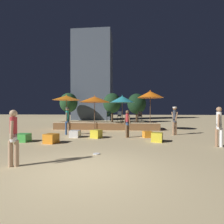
{
  "coord_description": "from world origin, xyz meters",
  "views": [
    {
      "loc": [
        1.25,
        -4.58,
        1.64
      ],
      "look_at": [
        0.0,
        7.72,
        1.53
      ],
      "focal_mm": 28.0,
      "sensor_mm": 36.0,
      "label": 1
    }
  ],
  "objects_px": {
    "person_3": "(67,119)",
    "cube_seat_1": "(96,134)",
    "person_0": "(219,125)",
    "person_4": "(14,136)",
    "patio_umbrella_0": "(150,94)",
    "patio_umbrella_1": "(95,99)",
    "cube_seat_0": "(51,138)",
    "person_2": "(175,118)",
    "person_1": "(127,123)",
    "bistro_chair_1": "(119,115)",
    "cube_seat_4": "(147,134)",
    "cube_seat_3": "(157,137)",
    "frisbee_disc": "(96,154)",
    "background_tree_0": "(69,103)",
    "cube_seat_5": "(23,138)",
    "patio_umbrella_2": "(122,99)",
    "background_tree_1": "(137,104)",
    "bistro_chair_2": "(109,115)",
    "background_tree_2": "(112,103)",
    "patio_umbrella_3": "(66,98)",
    "bistro_chair_0": "(140,115)",
    "cube_seat_2": "(75,134)"
  },
  "relations": [
    {
      "from": "person_0",
      "to": "bistro_chair_1",
      "type": "xyz_separation_m",
      "value": [
        -4.95,
        7.85,
        0.19
      ]
    },
    {
      "from": "cube_seat_1",
      "to": "patio_umbrella_3",
      "type": "bearing_deg",
      "value": 130.11
    },
    {
      "from": "person_2",
      "to": "frisbee_disc",
      "type": "relative_size",
      "value": 7.41
    },
    {
      "from": "cube_seat_5",
      "to": "background_tree_1",
      "type": "xyz_separation_m",
      "value": [
        6.53,
        15.89,
        2.34
      ]
    },
    {
      "from": "cube_seat_4",
      "to": "patio_umbrella_3",
      "type": "bearing_deg",
      "value": 151.56
    },
    {
      "from": "person_2",
      "to": "patio_umbrella_1",
      "type": "bearing_deg",
      "value": -45.98
    },
    {
      "from": "bistro_chair_1",
      "to": "patio_umbrella_2",
      "type": "bearing_deg",
      "value": -70.14
    },
    {
      "from": "bistro_chair_0",
      "to": "bistro_chair_1",
      "type": "distance_m",
      "value": 1.95
    },
    {
      "from": "frisbee_disc",
      "to": "background_tree_0",
      "type": "distance_m",
      "value": 21.75
    },
    {
      "from": "person_3",
      "to": "bistro_chair_1",
      "type": "distance_m",
      "value": 5.75
    },
    {
      "from": "cube_seat_0",
      "to": "bistro_chair_1",
      "type": "relative_size",
      "value": 0.77
    },
    {
      "from": "frisbee_disc",
      "to": "background_tree_1",
      "type": "height_order",
      "value": "background_tree_1"
    },
    {
      "from": "patio_umbrella_2",
      "to": "cube_seat_5",
      "type": "xyz_separation_m",
      "value": [
        -4.95,
        -5.92,
        -2.35
      ]
    },
    {
      "from": "person_1",
      "to": "bistro_chair_1",
      "type": "bearing_deg",
      "value": 42.79
    },
    {
      "from": "patio_umbrella_3",
      "to": "bistro_chair_0",
      "type": "xyz_separation_m",
      "value": [
        6.18,
        1.41,
        -1.5
      ]
    },
    {
      "from": "cube_seat_0",
      "to": "background_tree_1",
      "type": "relative_size",
      "value": 0.17
    },
    {
      "from": "frisbee_disc",
      "to": "cube_seat_2",
      "type": "bearing_deg",
      "value": 117.97
    },
    {
      "from": "patio_umbrella_1",
      "to": "cube_seat_4",
      "type": "xyz_separation_m",
      "value": [
        3.95,
        -3.48,
        -2.36
      ]
    },
    {
      "from": "patio_umbrella_2",
      "to": "cube_seat_5",
      "type": "relative_size",
      "value": 4.48
    },
    {
      "from": "cube_seat_5",
      "to": "person_3",
      "type": "distance_m",
      "value": 3.21
    },
    {
      "from": "person_3",
      "to": "background_tree_1",
      "type": "xyz_separation_m",
      "value": [
        5.13,
        13.12,
        1.49
      ]
    },
    {
      "from": "cube_seat_1",
      "to": "bistro_chair_0",
      "type": "distance_m",
      "value": 6.12
    },
    {
      "from": "cube_seat_2",
      "to": "bistro_chair_2",
      "type": "xyz_separation_m",
      "value": [
        1.43,
        5.34,
        0.98
      ]
    },
    {
      "from": "cube_seat_3",
      "to": "person_1",
      "type": "height_order",
      "value": "person_1"
    },
    {
      "from": "bistro_chair_2",
      "to": "background_tree_0",
      "type": "distance_m",
      "value": 13.19
    },
    {
      "from": "cube_seat_4",
      "to": "cube_seat_5",
      "type": "height_order",
      "value": "cube_seat_5"
    },
    {
      "from": "patio_umbrella_3",
      "to": "bistro_chair_0",
      "type": "relative_size",
      "value": 3.29
    },
    {
      "from": "person_3",
      "to": "background_tree_1",
      "type": "distance_m",
      "value": 14.17
    },
    {
      "from": "cube_seat_0",
      "to": "person_2",
      "type": "relative_size",
      "value": 0.37
    },
    {
      "from": "person_4",
      "to": "bistro_chair_0",
      "type": "bearing_deg",
      "value": 49.3
    },
    {
      "from": "bistro_chair_0",
      "to": "background_tree_2",
      "type": "relative_size",
      "value": 0.22
    },
    {
      "from": "patio_umbrella_0",
      "to": "background_tree_1",
      "type": "relative_size",
      "value": 0.83
    },
    {
      "from": "cube_seat_0",
      "to": "cube_seat_3",
      "type": "relative_size",
      "value": 1.03
    },
    {
      "from": "cube_seat_3",
      "to": "cube_seat_5",
      "type": "xyz_separation_m",
      "value": [
        -6.99,
        -0.68,
        -0.03
      ]
    },
    {
      "from": "cube_seat_5",
      "to": "frisbee_disc",
      "type": "height_order",
      "value": "cube_seat_5"
    },
    {
      "from": "patio_umbrella_2",
      "to": "patio_umbrella_1",
      "type": "bearing_deg",
      "value": -171.45
    },
    {
      "from": "patio_umbrella_3",
      "to": "cube_seat_4",
      "type": "height_order",
      "value": "patio_umbrella_3"
    },
    {
      "from": "background_tree_2",
      "to": "bistro_chair_1",
      "type": "bearing_deg",
      "value": -80.02
    },
    {
      "from": "person_3",
      "to": "cube_seat_1",
      "type": "bearing_deg",
      "value": 151.53
    },
    {
      "from": "bistro_chair_1",
      "to": "frisbee_disc",
      "type": "distance_m",
      "value": 9.79
    },
    {
      "from": "cube_seat_3",
      "to": "person_0",
      "type": "xyz_separation_m",
      "value": [
        2.57,
        -1.01,
        0.76
      ]
    },
    {
      "from": "patio_umbrella_0",
      "to": "patio_umbrella_1",
      "type": "distance_m",
      "value": 4.57
    },
    {
      "from": "cube_seat_0",
      "to": "person_1",
      "type": "xyz_separation_m",
      "value": [
        3.78,
        2.21,
        0.65
      ]
    },
    {
      "from": "background_tree_0",
      "to": "cube_seat_4",
      "type": "bearing_deg",
      "value": -56.07
    },
    {
      "from": "cube_seat_1",
      "to": "cube_seat_5",
      "type": "relative_size",
      "value": 1.09
    },
    {
      "from": "person_3",
      "to": "person_4",
      "type": "relative_size",
      "value": 1.11
    },
    {
      "from": "frisbee_disc",
      "to": "background_tree_1",
      "type": "distance_m",
      "value": 18.38
    },
    {
      "from": "background_tree_0",
      "to": "bistro_chair_1",
      "type": "bearing_deg",
      "value": -50.23
    },
    {
      "from": "cube_seat_4",
      "to": "person_2",
      "type": "xyz_separation_m",
      "value": [
        1.91,
        1.26,
        0.91
      ]
    },
    {
      "from": "person_0",
      "to": "person_4",
      "type": "xyz_separation_m",
      "value": [
        -7.37,
        -3.51,
        -0.11
      ]
    }
  ]
}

